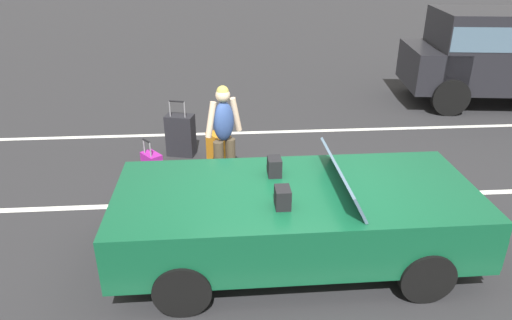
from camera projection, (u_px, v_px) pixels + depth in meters
ground_plane at (293, 256)px, 5.67m from camera, size 80.00×80.00×0.00m
lot_line_mid at (280, 200)px, 6.89m from camera, size 18.00×0.12×0.01m
lot_line_far at (264, 132)px, 9.33m from camera, size 18.00×0.12×0.01m
convertible_car at (313, 215)px, 5.43m from camera, size 4.15×1.86×1.24m
suitcase_large_black at (181, 135)px, 8.22m from camera, size 0.54×0.40×1.03m
suitcase_medium_bright at (219, 151)px, 7.73m from camera, size 0.42×0.47×0.89m
suitcase_small_carryon at (153, 168)px, 7.30m from camera, size 0.37×0.39×0.75m
traveler_person at (224, 134)px, 6.80m from camera, size 0.57×0.37×1.65m
parked_pickup_truck_near at (501, 56)px, 10.58m from camera, size 5.20×2.55×2.10m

